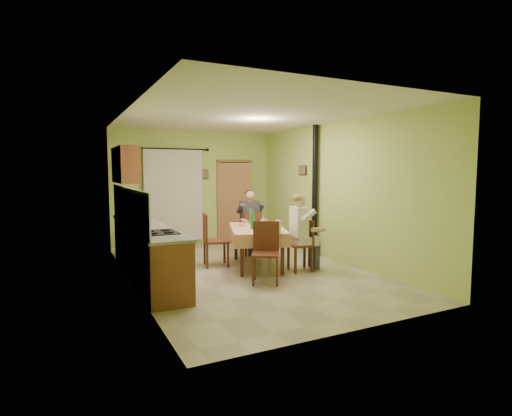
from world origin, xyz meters
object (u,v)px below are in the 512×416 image
man_right (301,223)px  chair_left (215,251)px  stove_flue (315,209)px  man_far (250,215)px  chair_near (266,265)px  chair_far (251,242)px  dining_table (257,247)px  chair_right (301,255)px

man_right → chair_left: bearing=58.4°
chair_left → stove_flue: bearing=99.6°
chair_left → man_far: (1.05, 0.63, 0.59)m
chair_left → chair_near: bearing=24.2°
chair_far → man_far: 0.59m
stove_flue → dining_table: bearing=-167.3°
chair_far → man_right: bearing=-77.0°
man_right → dining_table: bearing=50.7°
man_far → chair_near: bearing=-103.2°
dining_table → stove_flue: 1.71m
dining_table → chair_far: (0.36, 1.05, -0.09)m
chair_near → man_far: bearing=-79.1°
man_far → man_right: 1.70m
chair_left → man_far: 1.36m
chair_near → chair_right: size_ratio=1.06×
chair_far → man_far: (0.00, 0.01, 0.59)m
chair_far → stove_flue: bearing=-24.6°
man_right → stove_flue: 1.39m
chair_right → man_far: size_ratio=0.68×
stove_flue → man_far: bearing=149.1°
chair_near → chair_right: (0.95, 0.41, -0.00)m
dining_table → chair_right: size_ratio=1.98×
chair_right → man_right: (-0.01, 0.00, 0.59)m
dining_table → man_far: 1.23m
chair_right → chair_left: chair_left is taller
chair_near → chair_left: (-0.33, 1.48, 0.00)m
chair_left → stove_flue: 2.36m
man_right → man_far: bearing=15.5°
chair_near → man_right: bearing=-126.2°
chair_near → man_far: 2.30m
chair_right → stove_flue: bearing=-36.3°
stove_flue → chair_near: bearing=-144.0°
chair_left → chair_far: bearing=132.0°
chair_far → stove_flue: size_ratio=0.34×
man_right → chair_far: bearing=15.6°
dining_table → chair_near: 1.11m
chair_far → chair_right: size_ratio=1.00×
chair_far → chair_near: size_ratio=0.95×
dining_table → chair_left: chair_left is taller
chair_near → chair_left: size_ratio=0.98×
man_far → stove_flue: (1.19, -0.71, 0.15)m
chair_far → man_right: size_ratio=0.68×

